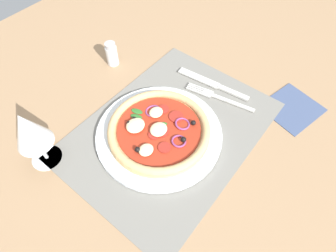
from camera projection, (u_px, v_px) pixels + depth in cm
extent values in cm
cube|color=#9E7A56|center=(170.00, 133.00, 66.01)|extent=(190.00, 140.00, 2.40)
cube|color=slate|center=(170.00, 129.00, 64.88)|extent=(47.72, 35.04, 0.40)
cylinder|color=white|center=(159.00, 134.00, 63.25)|extent=(28.45, 28.45, 1.07)
cylinder|color=tan|center=(159.00, 131.00, 62.42)|extent=(22.84, 22.84, 1.00)
torus|color=tan|center=(159.00, 129.00, 61.73)|extent=(22.81, 22.81, 1.80)
cylinder|color=#A82D19|center=(159.00, 129.00, 61.90)|extent=(18.73, 18.73, 0.30)
ellipsoid|color=beige|center=(136.00, 123.00, 62.23)|extent=(2.87, 2.59, 0.86)
ellipsoid|color=beige|center=(159.00, 129.00, 60.98)|extent=(4.04, 3.63, 1.21)
ellipsoid|color=beige|center=(156.00, 112.00, 63.92)|extent=(3.33, 3.00, 1.00)
ellipsoid|color=beige|center=(146.00, 150.00, 58.02)|extent=(3.26, 2.93, 0.98)
ellipsoid|color=beige|center=(135.00, 125.00, 61.55)|extent=(4.34, 3.91, 1.30)
sphere|color=black|center=(137.00, 150.00, 57.94)|extent=(1.19, 1.19, 1.19)
sphere|color=black|center=(183.00, 139.00, 59.41)|extent=(1.20, 1.20, 1.20)
sphere|color=black|center=(134.00, 119.00, 62.75)|extent=(1.06, 1.06, 1.06)
sphere|color=black|center=(193.00, 123.00, 62.08)|extent=(1.16, 1.16, 1.16)
sphere|color=black|center=(129.00, 123.00, 62.05)|extent=(1.09, 1.09, 1.09)
torus|color=#8E3D75|center=(152.00, 111.00, 64.42)|extent=(3.70, 3.64, 1.38)
torus|color=#8E3D75|center=(179.00, 141.00, 59.59)|extent=(3.26, 3.26, 0.69)
torus|color=#8E3D75|center=(182.00, 124.00, 62.31)|extent=(3.49, 3.45, 1.14)
cylinder|color=#A3281E|center=(177.00, 117.00, 63.53)|extent=(3.35, 3.35, 0.30)
cylinder|color=#A3281E|center=(164.00, 147.00, 58.77)|extent=(2.76, 2.76, 0.30)
cylinder|color=#A3281E|center=(163.00, 109.00, 64.93)|extent=(2.68, 2.68, 0.30)
cylinder|color=#A3281E|center=(154.00, 135.00, 60.69)|extent=(2.50, 2.50, 0.30)
cylinder|color=#A3281E|center=(162.00, 131.00, 61.22)|extent=(3.19, 3.19, 0.30)
ellipsoid|color=#2D6B28|center=(161.00, 125.00, 62.20)|extent=(3.10, 2.74, 0.30)
ellipsoid|color=#2D6B28|center=(136.00, 117.00, 63.59)|extent=(2.22, 3.10, 0.30)
ellipsoid|color=#2D6B28|center=(137.00, 111.00, 64.52)|extent=(2.12, 3.08, 0.30)
cube|color=silver|center=(233.00, 103.00, 69.16)|extent=(2.92, 11.14, 0.44)
cube|color=silver|center=(207.00, 93.00, 71.06)|extent=(2.62, 2.88, 0.44)
cube|color=silver|center=(197.00, 86.00, 72.48)|extent=(1.10, 4.31, 0.44)
cube|color=silver|center=(196.00, 88.00, 72.17)|extent=(1.10, 4.31, 0.44)
cube|color=silver|center=(195.00, 89.00, 71.86)|extent=(1.10, 4.31, 0.44)
cube|color=silver|center=(194.00, 91.00, 71.54)|extent=(1.10, 4.31, 0.44)
cube|color=silver|center=(233.00, 93.00, 71.06)|extent=(2.16, 8.49, 0.62)
cube|color=silver|center=(199.00, 78.00, 74.31)|extent=(3.19, 11.74, 0.44)
cylinder|color=silver|center=(47.00, 158.00, 60.44)|extent=(6.40, 6.40, 0.40)
cylinder|color=silver|center=(42.00, 150.00, 57.86)|extent=(0.80, 0.80, 6.00)
cone|color=silver|center=(27.00, 129.00, 52.02)|extent=(7.20, 7.20, 8.50)
cone|color=orange|center=(29.00, 132.00, 52.65)|extent=(5.37, 5.37, 6.13)
cube|color=#425175|center=(292.00, 108.00, 68.76)|extent=(15.31, 14.36, 0.36)
cylinder|color=silver|center=(112.00, 55.00, 76.46)|extent=(3.20, 3.20, 5.50)
cylinder|color=#ADADB2|center=(110.00, 45.00, 73.76)|extent=(2.88, 2.88, 1.20)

